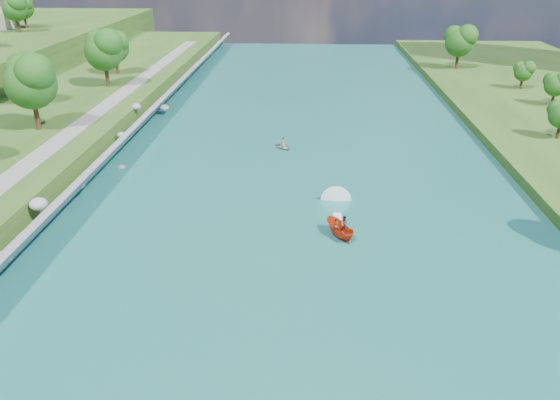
{
  "coord_description": "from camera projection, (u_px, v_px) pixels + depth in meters",
  "views": [
    {
      "loc": [
        0.97,
        -36.48,
        26.88
      ],
      "look_at": [
        -1.9,
        16.6,
        2.5
      ],
      "focal_mm": 35.0,
      "sensor_mm": 36.0,
      "label": 1
    }
  ],
  "objects": [
    {
      "name": "ground",
      "position": [
        292.0,
        313.0,
        44.37
      ],
      "size": [
        260.0,
        260.0,
        0.0
      ],
      "primitive_type": "plane",
      "color": "#2D5119",
      "rests_on": "ground"
    },
    {
      "name": "river_water",
      "position": [
        298.0,
        207.0,
        62.5
      ],
      "size": [
        55.0,
        240.0,
        0.1
      ],
      "primitive_type": "cube",
      "color": "#175858",
      "rests_on": "ground"
    },
    {
      "name": "riprap_bank",
      "position": [
        73.0,
        191.0,
        62.43
      ],
      "size": [
        4.64,
        236.0,
        4.37
      ],
      "color": "slate",
      "rests_on": "ground"
    },
    {
      "name": "riverside_path",
      "position": [
        16.0,
        173.0,
        62.64
      ],
      "size": [
        3.0,
        200.0,
        0.1
      ],
      "primitive_type": "cube",
      "color": "gray",
      "rests_on": "berm_west"
    },
    {
      "name": "trees_east",
      "position": [
        541.0,
        98.0,
        82.83
      ],
      "size": [
        17.35,
        139.32,
        11.73
      ],
      "color": "#1C4F15",
      "rests_on": "berm_east"
    },
    {
      "name": "trees_ridge",
      "position": [
        0.0,
        14.0,
        123.98
      ],
      "size": [
        16.27,
        36.45,
        10.28
      ],
      "color": "#1C4F15",
      "rests_on": "ridge_west"
    },
    {
      "name": "motorboat",
      "position": [
        339.0,
        224.0,
        56.99
      ],
      "size": [
        3.6,
        19.08,
        2.15
      ],
      "rotation": [
        0.0,
        0.0,
        3.65
      ],
      "color": "red",
      "rests_on": "river_water"
    },
    {
      "name": "raft",
      "position": [
        283.0,
        146.0,
        80.87
      ],
      "size": [
        3.68,
        3.86,
        1.71
      ],
      "rotation": [
        0.0,
        0.0,
        0.64
      ],
      "color": "#93959B",
      "rests_on": "river_water"
    }
  ]
}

